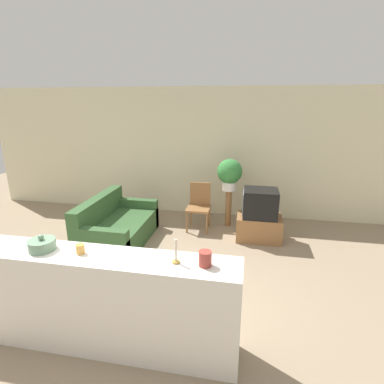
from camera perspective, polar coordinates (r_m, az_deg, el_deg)
ground_plane at (r=3.98m, az=-12.81°, el=-20.71°), size 14.00×14.00×0.00m
wall_back at (r=6.52m, az=-1.68°, el=7.58°), size 9.00×0.06×2.70m
couch at (r=5.47m, az=-14.18°, el=-6.53°), size 0.94×1.63×0.81m
tv_stand at (r=5.57m, az=12.58°, el=-6.62°), size 0.79×0.54×0.44m
television at (r=5.41m, az=12.83°, el=-2.08°), size 0.60×0.51×0.49m
wooden_chair at (r=5.80m, az=1.36°, el=-2.30°), size 0.44×0.44×0.90m
plant_stand at (r=6.01m, az=6.94°, el=-3.01°), size 0.12×0.12×0.74m
potted_plant at (r=5.81m, az=7.19°, el=3.62°), size 0.48×0.48×0.61m
foreground_counter at (r=3.28m, az=-17.45°, el=-19.17°), size 2.79×0.44×1.02m
decorative_bowl at (r=3.27m, az=-26.66°, el=-8.95°), size 0.25×0.25×0.16m
candle_jar at (r=3.05m, az=-20.50°, el=-10.12°), size 0.08×0.08×0.09m
candlestick at (r=2.71m, az=-3.09°, el=-11.98°), size 0.07×0.07×0.23m
coffee_tin at (r=2.66m, az=2.52°, el=-12.56°), size 0.12×0.12×0.14m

